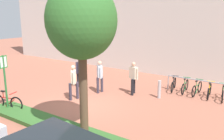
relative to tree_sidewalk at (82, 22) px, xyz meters
The scene contains 12 objects.
ground_plane 4.87m from the tree_sidewalk, 138.00° to the left, with size 60.00×60.00×0.00m, color #9E5B47.
building_facade 10.27m from the tree_sidewalk, 102.37° to the left, with size 28.00×1.20×10.00m, color silver.
planter_strip 4.04m from the tree_sidewalk, behind, with size 7.00×1.10×0.16m, color #336028.
tree_sidewalk is the anchor object (origin of this frame).
parking_sign_post 4.80m from the tree_sidewalk, behind, with size 0.08×0.36×2.44m.
bike_at_sign 5.58m from the tree_sidewalk, behind, with size 1.65×0.52×0.86m.
bike_rack_cluster 7.74m from the tree_sidewalk, 73.27° to the left, with size 3.21×1.64×0.83m.
bollard_steel 6.12m from the tree_sidewalk, 83.50° to the left, with size 0.16×0.16×0.90m, color #ADADB2.
person_shirt_white 5.55m from the tree_sidewalk, 120.53° to the left, with size 0.47×0.45×1.72m.
person_shirt_blue 4.75m from the tree_sidewalk, 138.35° to the left, with size 0.45×0.50×1.72m.
person_suited_navy 6.48m from the tree_sidewalk, 132.85° to the left, with size 0.32×0.61×1.72m.
person_casual_tan 5.68m from the tree_sidewalk, 99.39° to the left, with size 0.60×0.50×1.72m.
Camera 1 is at (7.30, -7.80, 4.14)m, focal length 38.98 mm.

